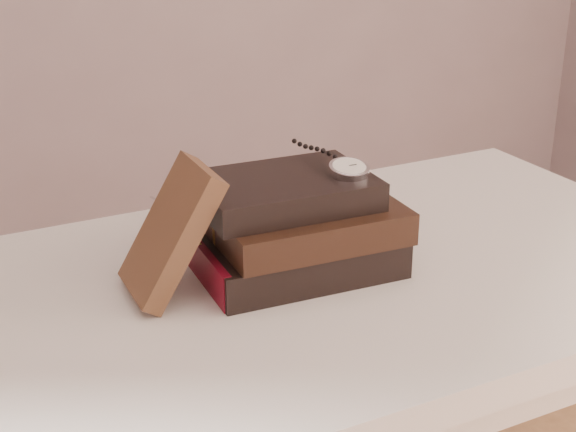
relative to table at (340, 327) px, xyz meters
name	(u,v)px	position (x,y,z in m)	size (l,w,h in m)	color
table	(340,327)	(0.00, 0.00, 0.00)	(1.00, 0.60, 0.75)	silver
book_stack	(296,227)	(-0.06, 0.02, 0.15)	(0.26, 0.19, 0.12)	black
journal	(171,232)	(-0.22, 0.03, 0.17)	(0.03, 0.11, 0.17)	#3E2618
pocket_watch	(347,167)	(0.01, 0.01, 0.22)	(0.05, 0.15, 0.02)	silver
eyeglasses	(208,206)	(-0.14, 0.11, 0.16)	(0.11, 0.12, 0.05)	silver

